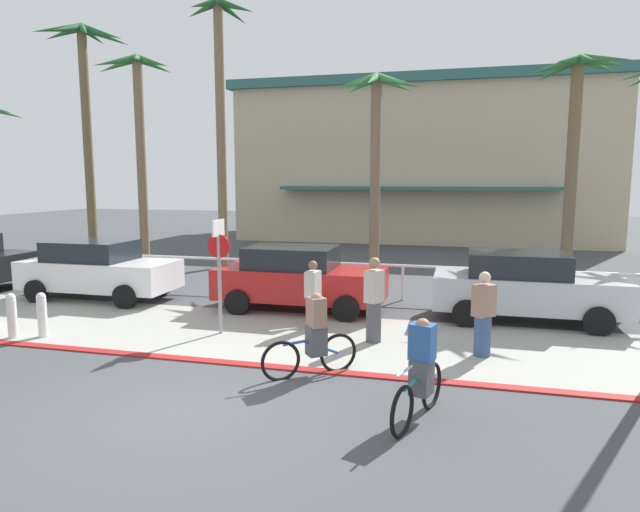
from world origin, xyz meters
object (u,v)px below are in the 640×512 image
(pedestrian_2, at_px, (313,298))
(car_silver_3, at_px, (525,286))
(palm_tree_4, at_px, (376,122))
(pedestrian_1, at_px, (483,318))
(palm_tree_2, at_px, (138,118))
(palm_tree_3, at_px, (220,86))
(cyclist_blue_1, at_px, (314,336))
(stop_sign_bike_lane, at_px, (219,260))
(palm_tree_5, at_px, (575,109))
(cyclist_teal_0, at_px, (420,372))
(pedestrian_0, at_px, (374,303))
(car_white_1, at_px, (98,269))
(bollard_1, at_px, (42,314))
(bollard_2, at_px, (12,315))
(palm_tree_1, at_px, (85,88))
(car_red_2, at_px, (299,278))

(pedestrian_2, bearing_deg, car_silver_3, 22.88)
(palm_tree_4, height_order, pedestrian_1, palm_tree_4)
(car_silver_3, bearing_deg, palm_tree_2, 158.57)
(palm_tree_3, distance_m, car_silver_3, 13.54)
(cyclist_blue_1, relative_size, pedestrian_2, 0.93)
(stop_sign_bike_lane, bearing_deg, car_silver_3, 23.22)
(palm_tree_5, xyz_separation_m, cyclist_teal_0, (-3.70, -10.77, -4.83))
(cyclist_teal_0, bearing_deg, pedestrian_0, 109.16)
(palm_tree_5, distance_m, cyclist_blue_1, 11.99)
(palm_tree_2, distance_m, car_white_1, 7.89)
(stop_sign_bike_lane, bearing_deg, cyclist_teal_0, -35.63)
(palm_tree_5, distance_m, car_silver_3, 6.75)
(car_silver_3, distance_m, cyclist_teal_0, 6.51)
(cyclist_blue_1, bearing_deg, palm_tree_2, 133.75)
(stop_sign_bike_lane, distance_m, palm_tree_5, 11.82)
(palm_tree_4, distance_m, cyclist_teal_0, 12.86)
(palm_tree_3, height_order, palm_tree_4, palm_tree_3)
(palm_tree_3, relative_size, palm_tree_5, 1.41)
(bollard_1, distance_m, palm_tree_5, 15.61)
(bollard_1, distance_m, cyclist_blue_1, 6.38)
(palm_tree_2, height_order, cyclist_teal_0, palm_tree_2)
(palm_tree_2, bearing_deg, cyclist_blue_1, -46.25)
(car_white_1, relative_size, pedestrian_1, 2.62)
(stop_sign_bike_lane, xyz_separation_m, bollard_2, (-4.21, -1.45, -1.16))
(palm_tree_1, height_order, car_red_2, palm_tree_1)
(palm_tree_2, bearing_deg, pedestrian_1, -33.64)
(car_red_2, xyz_separation_m, pedestrian_0, (2.37, -2.41, -0.02))
(cyclist_teal_0, relative_size, pedestrian_1, 1.04)
(palm_tree_4, distance_m, car_white_1, 10.28)
(car_silver_3, bearing_deg, pedestrian_2, -157.12)
(car_white_1, distance_m, car_silver_3, 11.62)
(car_white_1, relative_size, car_red_2, 1.00)
(bollard_2, distance_m, car_red_2, 6.65)
(cyclist_blue_1, bearing_deg, pedestrian_1, 31.47)
(palm_tree_1, distance_m, pedestrian_0, 16.47)
(bollard_2, xyz_separation_m, palm_tree_1, (-5.29, 9.84, 6.49))
(palm_tree_2, height_order, car_silver_3, palm_tree_2)
(car_white_1, bearing_deg, pedestrian_2, -13.44)
(car_red_2, bearing_deg, stop_sign_bike_lane, -111.51)
(bollard_2, bearing_deg, palm_tree_1, 118.27)
(palm_tree_2, bearing_deg, stop_sign_bike_lane, -49.32)
(palm_tree_5, bearing_deg, bollard_1, -144.10)
(car_red_2, relative_size, cyclist_teal_0, 2.51)
(bollard_1, xyz_separation_m, car_silver_3, (10.30, 4.08, 0.35))
(stop_sign_bike_lane, xyz_separation_m, pedestrian_1, (5.60, -0.19, -0.90))
(car_silver_3, height_order, pedestrian_0, pedestrian_0)
(cyclist_teal_0, bearing_deg, pedestrian_1, 72.94)
(palm_tree_5, distance_m, pedestrian_0, 9.92)
(palm_tree_5, bearing_deg, cyclist_teal_0, -108.96)
(pedestrian_0, bearing_deg, pedestrian_1, -10.33)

